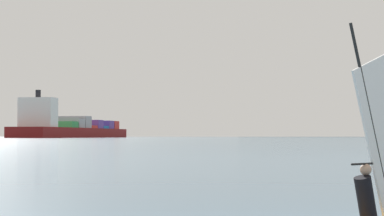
% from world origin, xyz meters
% --- Properties ---
extents(windsurfer, '(2.08, 3.61, 4.04)m').
position_xyz_m(windsurfer, '(4.13, 2.47, 0.97)').
color(windsurfer, orange).
rests_on(windsurfer, ground_plane).
extents(cargo_ship, '(62.07, 212.44, 36.82)m').
position_xyz_m(cargo_ship, '(-297.63, 519.43, 7.82)').
color(cargo_ship, maroon).
rests_on(cargo_ship, ground_plane).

